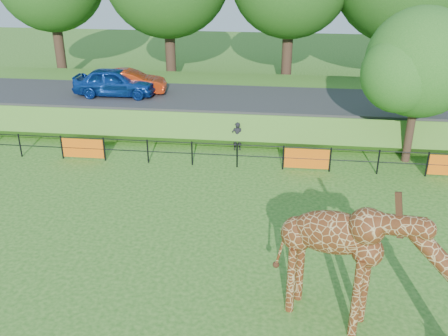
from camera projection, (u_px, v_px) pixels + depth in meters
The scene contains 9 objects.
ground at pixel (211, 277), 14.72m from camera, with size 90.00×90.00×0.00m, color #256018.
giraffe at pixel (370, 271), 11.98m from camera, with size 4.99×0.92×3.57m, color #572A12, non-canonical shape.
perimeter_fence at pixel (237, 155), 21.74m from camera, with size 28.07×0.10×1.10m, color black, non-canonical shape.
embankment at pixel (250, 103), 28.49m from camera, with size 40.00×9.00×1.30m, color #256018.
road at pixel (248, 99), 26.84m from camera, with size 40.00×5.00×0.12m, color #2E2E30.
car_blue at pixel (115, 82), 26.89m from camera, with size 1.78×4.44×1.51m, color #1441A7.
car_red at pixel (129, 82), 27.30m from camera, with size 1.38×3.96×1.30m, color red.
visitor at pixel (237, 136), 23.50m from camera, with size 0.51×0.33×1.39m, color black.
tree_east at pixel (422, 67), 20.85m from camera, with size 5.40×4.71×6.76m.
Camera 1 is at (1.84, -11.97, 8.97)m, focal length 40.00 mm.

